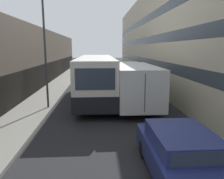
{
  "coord_description": "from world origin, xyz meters",
  "views": [
    {
      "loc": [
        -0.74,
        0.32,
        3.72
      ],
      "look_at": [
        -0.03,
        11.52,
        1.6
      ],
      "focal_mm": 35.0,
      "sensor_mm": 36.0,
      "label": 1
    }
  ],
  "objects_px": {
    "car_hatchback": "(182,155)",
    "bus": "(96,77)",
    "box_truck": "(131,81)",
    "street_lamp": "(43,16)"
  },
  "relations": [
    {
      "from": "car_hatchback",
      "to": "bus",
      "type": "bearing_deg",
      "value": 103.6
    },
    {
      "from": "car_hatchback",
      "to": "box_truck",
      "type": "distance_m",
      "value": 9.21
    },
    {
      "from": "street_lamp",
      "to": "box_truck",
      "type": "bearing_deg",
      "value": 16.33
    },
    {
      "from": "bus",
      "to": "box_truck",
      "type": "bearing_deg",
      "value": -28.04
    },
    {
      "from": "box_truck",
      "to": "street_lamp",
      "type": "bearing_deg",
      "value": -163.67
    },
    {
      "from": "bus",
      "to": "box_truck",
      "type": "distance_m",
      "value": 2.77
    },
    {
      "from": "bus",
      "to": "street_lamp",
      "type": "height_order",
      "value": "street_lamp"
    },
    {
      "from": "box_truck",
      "to": "bus",
      "type": "bearing_deg",
      "value": 151.96
    },
    {
      "from": "car_hatchback",
      "to": "box_truck",
      "type": "xyz_separation_m",
      "value": [
        -0.09,
        9.17,
        0.79
      ]
    },
    {
      "from": "car_hatchback",
      "to": "street_lamp",
      "type": "relative_size",
      "value": 0.54
    }
  ]
}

